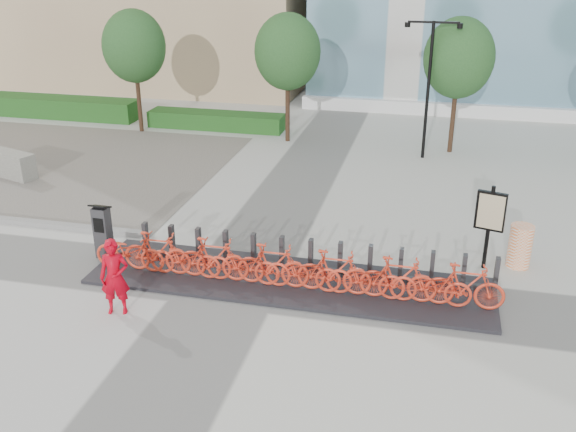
% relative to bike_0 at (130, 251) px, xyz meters
% --- Properties ---
extents(ground, '(120.00, 120.00, 0.00)m').
position_rel_bike_0_xyz_m(ground, '(2.60, 0.05, -0.55)').
color(ground, '#B5B6AB').
extents(gravel_patch, '(14.00, 14.00, 0.00)m').
position_rel_bike_0_xyz_m(gravel_patch, '(-7.40, 7.05, -0.54)').
color(gravel_patch, '#433D37').
rests_on(gravel_patch, ground).
extents(hedge_a, '(10.00, 1.40, 0.90)m').
position_rel_bike_0_xyz_m(hedge_a, '(-11.40, 13.55, -0.10)').
color(hedge_a, '#264C22').
rests_on(hedge_a, ground).
extents(hedge_b, '(6.00, 1.20, 0.70)m').
position_rel_bike_0_xyz_m(hedge_b, '(-2.40, 13.25, -0.20)').
color(hedge_b, '#264C22').
rests_on(hedge_b, ground).
extents(tree_0, '(2.60, 2.60, 5.10)m').
position_rel_bike_0_xyz_m(tree_0, '(-5.40, 12.05, 3.04)').
color(tree_0, '#432B20').
rests_on(tree_0, ground).
extents(tree_1, '(2.60, 2.60, 5.10)m').
position_rel_bike_0_xyz_m(tree_1, '(1.10, 12.05, 3.04)').
color(tree_1, '#432B20').
rests_on(tree_1, ground).
extents(tree_2, '(2.60, 2.60, 5.10)m').
position_rel_bike_0_xyz_m(tree_2, '(7.60, 12.05, 3.04)').
color(tree_2, '#432B20').
rests_on(tree_2, ground).
extents(streetlamp, '(2.00, 0.20, 5.00)m').
position_rel_bike_0_xyz_m(streetlamp, '(6.60, 11.05, 2.58)').
color(streetlamp, black).
rests_on(streetlamp, ground).
extents(dock_pad, '(9.60, 2.40, 0.08)m').
position_rel_bike_0_xyz_m(dock_pad, '(3.90, 0.35, -0.51)').
color(dock_pad, black).
rests_on(dock_pad, ground).
extents(dock_rail_posts, '(8.74, 0.50, 0.85)m').
position_rel_bike_0_xyz_m(dock_rail_posts, '(4.32, 0.82, -0.04)').
color(dock_rail_posts, '#2E2E31').
rests_on(dock_rail_posts, dock_pad).
extents(bike_0, '(1.79, 0.62, 0.94)m').
position_rel_bike_0_xyz_m(bike_0, '(0.00, 0.00, 0.00)').
color(bike_0, red).
rests_on(bike_0, dock_pad).
extents(bike_1, '(1.73, 0.49, 1.04)m').
position_rel_bike_0_xyz_m(bike_1, '(0.72, -0.00, 0.05)').
color(bike_1, red).
rests_on(bike_1, dock_pad).
extents(bike_2, '(1.79, 0.62, 0.94)m').
position_rel_bike_0_xyz_m(bike_2, '(1.44, 0.00, 0.00)').
color(bike_2, red).
rests_on(bike_2, dock_pad).
extents(bike_3, '(1.73, 0.49, 1.04)m').
position_rel_bike_0_xyz_m(bike_3, '(2.16, -0.00, 0.05)').
color(bike_3, red).
rests_on(bike_3, dock_pad).
extents(bike_4, '(1.79, 0.62, 0.94)m').
position_rel_bike_0_xyz_m(bike_4, '(2.88, 0.00, 0.00)').
color(bike_4, red).
rests_on(bike_4, dock_pad).
extents(bike_5, '(1.73, 0.49, 1.04)m').
position_rel_bike_0_xyz_m(bike_5, '(3.60, -0.00, 0.05)').
color(bike_5, red).
rests_on(bike_5, dock_pad).
extents(bike_6, '(1.79, 0.62, 0.94)m').
position_rel_bike_0_xyz_m(bike_6, '(4.32, 0.00, 0.00)').
color(bike_6, red).
rests_on(bike_6, dock_pad).
extents(bike_7, '(1.73, 0.49, 1.04)m').
position_rel_bike_0_xyz_m(bike_7, '(5.04, -0.00, 0.05)').
color(bike_7, red).
rests_on(bike_7, dock_pad).
extents(bike_8, '(1.79, 0.62, 0.94)m').
position_rel_bike_0_xyz_m(bike_8, '(5.76, 0.00, 0.00)').
color(bike_8, red).
rests_on(bike_8, dock_pad).
extents(bike_9, '(1.73, 0.49, 1.04)m').
position_rel_bike_0_xyz_m(bike_9, '(6.48, -0.00, 0.05)').
color(bike_9, red).
rests_on(bike_9, dock_pad).
extents(bike_10, '(1.79, 0.62, 0.94)m').
position_rel_bike_0_xyz_m(bike_10, '(7.20, 0.00, 0.00)').
color(bike_10, red).
rests_on(bike_10, dock_pad).
extents(bike_11, '(1.73, 0.49, 1.04)m').
position_rel_bike_0_xyz_m(bike_11, '(7.92, -0.00, 0.05)').
color(bike_11, red).
rests_on(bike_11, dock_pad).
extents(kiosk, '(0.47, 0.39, 1.47)m').
position_rel_bike_0_xyz_m(kiosk, '(-0.95, 0.47, 0.23)').
color(kiosk, '#2E2E31').
rests_on(kiosk, dock_pad).
extents(worker_red, '(0.72, 0.57, 1.73)m').
position_rel_bike_0_xyz_m(worker_red, '(0.57, -1.81, 0.32)').
color(worker_red, '#B70012').
rests_on(worker_red, ground).
extents(construction_barrel, '(0.59, 0.59, 1.10)m').
position_rel_bike_0_xyz_m(construction_barrel, '(9.30, 2.50, 0.00)').
color(construction_barrel, '#FF660E').
rests_on(construction_barrel, ground).
extents(jersey_barrier, '(2.39, 1.31, 0.89)m').
position_rel_bike_0_xyz_m(jersey_barrier, '(-7.38, 5.60, -0.10)').
color(jersey_barrier, gray).
rests_on(jersey_barrier, ground).
extents(map_sign, '(0.71, 0.29, 2.17)m').
position_rel_bike_0_xyz_m(map_sign, '(8.46, 2.21, 0.88)').
color(map_sign, black).
rests_on(map_sign, ground).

